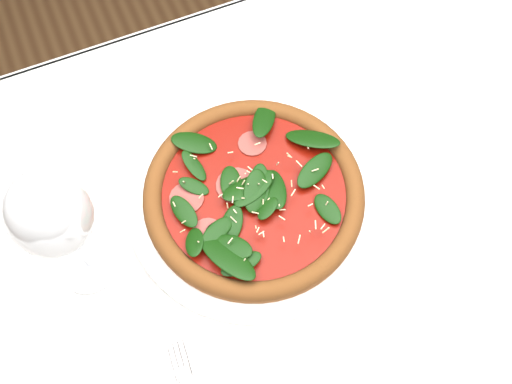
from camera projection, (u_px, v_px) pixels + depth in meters
name	position (u px, v px, depth m)	size (l,w,h in m)	color
ground	(286.00, 329.00, 1.47)	(6.00, 6.00, 0.00)	brown
dining_table	(306.00, 235.00, 0.89)	(1.21, 0.81, 0.75)	silver
plate	(254.00, 198.00, 0.80)	(0.35, 0.35, 0.02)	white
pizza	(254.00, 192.00, 0.78)	(0.33, 0.33, 0.04)	#9F5626
wine_glass	(51.00, 216.00, 0.62)	(0.09, 0.09, 0.23)	silver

